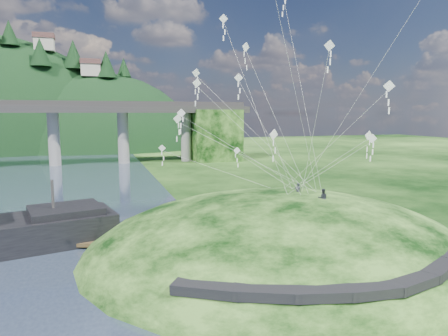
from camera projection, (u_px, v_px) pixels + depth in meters
name	position (u px, v px, depth m)	size (l,w,h in m)	color
ground	(199.00, 268.00, 31.41)	(320.00, 320.00, 0.00)	black
grass_hill	(280.00, 265.00, 35.92)	(36.00, 32.00, 13.00)	black
footpath	(358.00, 279.00, 24.19)	(22.29, 5.84, 0.83)	black
bridge	(4.00, 124.00, 88.15)	(160.00, 11.00, 15.00)	#2D2B2B
wooden_dock	(132.00, 242.00, 36.36)	(13.19, 6.20, 0.94)	#3E2D19
kite_flyers	(315.00, 187.00, 34.85)	(1.62, 3.72, 1.69)	#282A36
kite_swarm	(263.00, 74.00, 34.10)	(19.51, 17.92, 20.17)	white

